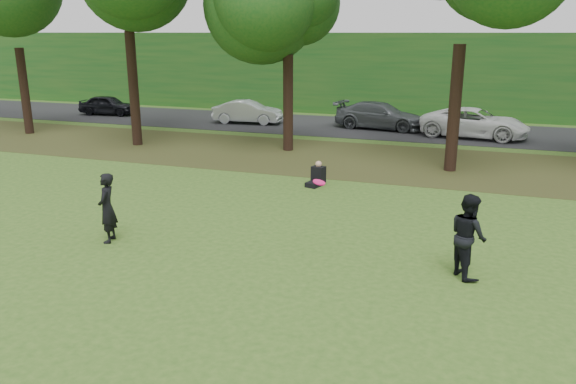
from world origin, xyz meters
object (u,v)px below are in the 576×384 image
Objects in this scene: player_right at (468,236)px; frisbee at (319,182)px; seated_person at (317,176)px; player_left at (107,208)px.

player_right is 3.32m from frisbee.
player_right reaches higher than seated_person.
player_right is 7.91m from seated_person.
player_left is at bearing 64.11° from player_right.
frisbee is at bearing 70.20° from player_right.
player_left is 8.47m from player_right.
player_right is 5.30× the size of frisbee.
seated_person is at bearing 135.00° from player_left.
player_left reaches higher than seated_person.
player_left is 2.10× the size of seated_person.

